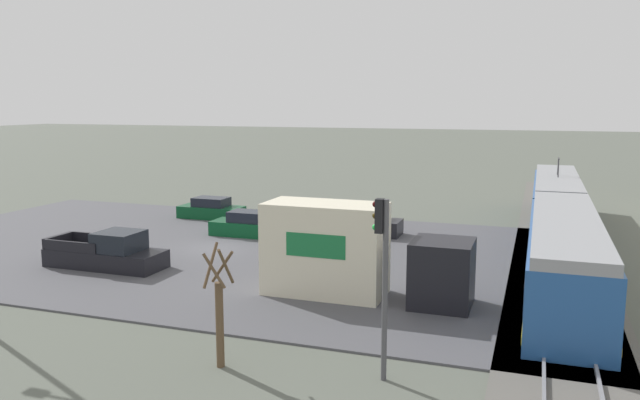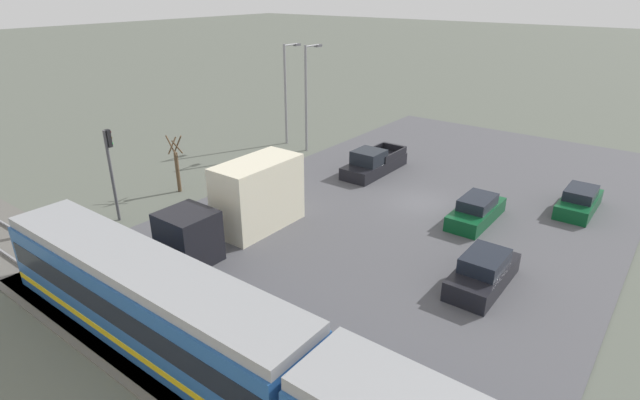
# 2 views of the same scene
# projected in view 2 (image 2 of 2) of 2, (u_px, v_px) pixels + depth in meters

# --- Properties ---
(ground_plane) EXTENTS (320.00, 320.00, 0.00)m
(ground_plane) POSITION_uv_depth(u_px,v_px,m) (422.00, 204.00, 30.21)
(ground_plane) COLOR #565B51
(road_surface) EXTENTS (22.28, 38.57, 0.08)m
(road_surface) POSITION_uv_depth(u_px,v_px,m) (422.00, 204.00, 30.19)
(road_surface) COLOR #4C4C51
(road_surface) RESTS_ON ground
(rail_bed) EXTENTS (70.93, 4.40, 0.22)m
(rail_bed) POSITION_uv_depth(u_px,v_px,m) (196.00, 362.00, 17.49)
(rail_bed) COLOR #5B5954
(rail_bed) RESTS_ON ground
(light_rail_tram) EXTENTS (30.12, 2.80, 4.31)m
(light_rail_tram) POSITION_uv_depth(u_px,v_px,m) (308.00, 394.00, 14.07)
(light_rail_tram) COLOR #235193
(light_rail_tram) RESTS_ON ground
(box_truck) EXTENTS (2.41, 8.31, 3.74)m
(box_truck) POSITION_uv_depth(u_px,v_px,m) (243.00, 204.00, 25.82)
(box_truck) COLOR black
(box_truck) RESTS_ON ground
(pickup_truck) EXTENTS (2.07, 5.75, 1.77)m
(pickup_truck) POSITION_uv_depth(u_px,v_px,m) (374.00, 163.00, 34.91)
(pickup_truck) COLOR black
(pickup_truck) RESTS_ON ground
(sedan_car_0) EXTENTS (1.79, 4.39, 1.41)m
(sedan_car_0) POSITION_uv_depth(u_px,v_px,m) (579.00, 201.00, 28.98)
(sedan_car_0) COLOR #0C4723
(sedan_car_0) RESTS_ON ground
(sedan_car_1) EXTENTS (1.79, 4.62, 1.45)m
(sedan_car_1) POSITION_uv_depth(u_px,v_px,m) (476.00, 211.00, 27.71)
(sedan_car_1) COLOR #0C4723
(sedan_car_1) RESTS_ON ground
(sedan_car_2) EXTENTS (1.87, 4.39, 1.57)m
(sedan_car_2) POSITION_uv_depth(u_px,v_px,m) (483.00, 273.00, 21.68)
(sedan_car_2) COLOR black
(sedan_car_2) RESTS_ON ground
(traffic_light_pole) EXTENTS (0.28, 0.47, 5.21)m
(traffic_light_pole) POSITION_uv_depth(u_px,v_px,m) (111.00, 163.00, 26.94)
(traffic_light_pole) COLOR #47474C
(traffic_light_pole) RESTS_ON ground
(street_tree) EXTENTS (0.90, 0.75, 3.72)m
(street_tree) POSITION_uv_depth(u_px,v_px,m) (177.00, 166.00, 31.48)
(street_tree) COLOR brown
(street_tree) RESTS_ON ground
(street_lamp_near_crossing) EXTENTS (0.36, 1.95, 8.01)m
(street_lamp_near_crossing) POSITION_uv_depth(u_px,v_px,m) (287.00, 87.00, 40.26)
(street_lamp_near_crossing) COLOR gray
(street_lamp_near_crossing) RESTS_ON ground
(street_lamp_mid_block) EXTENTS (0.36, 1.95, 8.15)m
(street_lamp_mid_block) POSITION_uv_depth(u_px,v_px,m) (308.00, 91.00, 38.38)
(street_lamp_mid_block) COLOR gray
(street_lamp_mid_block) RESTS_ON ground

